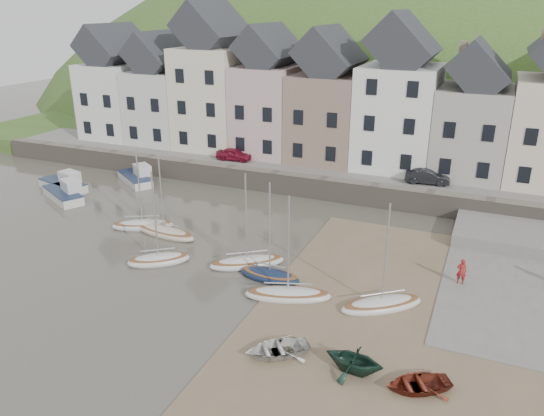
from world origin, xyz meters
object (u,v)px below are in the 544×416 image
at_px(rowboat_red, 418,383).
at_px(car_left, 234,154).
at_px(rowboat_white, 277,349).
at_px(person_red, 461,271).
at_px(sailboat_0, 143,225).
at_px(car_right, 427,177).
at_px(rowboat_green, 354,359).

distance_m(rowboat_red, car_left, 31.68).
relative_size(rowboat_white, car_left, 0.90).
height_order(rowboat_white, person_red, person_red).
xyz_separation_m(sailboat_0, person_red, (22.21, 0.32, 0.64)).
bearing_deg(car_right, person_red, -170.67).
xyz_separation_m(sailboat_0, car_right, (18.31, 13.88, 1.93)).
bearing_deg(sailboat_0, rowboat_green, -28.03).
bearing_deg(rowboat_white, sailboat_0, -162.63).
height_order(rowboat_green, person_red, person_red).
distance_m(rowboat_green, car_right, 23.80).
bearing_deg(person_red, sailboat_0, -8.75).
height_order(sailboat_0, car_right, sailboat_0).
bearing_deg(rowboat_green, car_left, -138.52).
bearing_deg(rowboat_red, rowboat_white, -119.72).
relative_size(sailboat_0, rowboat_white, 2.07).
relative_size(sailboat_0, car_left, 1.86).
relative_size(rowboat_white, person_red, 1.95).
bearing_deg(person_red, car_right, -83.51).
distance_m(rowboat_red, car_right, 24.06).
relative_size(rowboat_green, person_red, 1.68).
distance_m(sailboat_0, rowboat_red, 23.52).
relative_size(person_red, car_left, 0.46).
height_order(rowboat_white, rowboat_green, rowboat_green).
xyz_separation_m(rowboat_red, car_left, (-20.84, 23.79, 1.83)).
height_order(sailboat_0, rowboat_red, sailboat_0).
height_order(sailboat_0, car_left, sailboat_0).
height_order(sailboat_0, rowboat_green, sailboat_0).
height_order(rowboat_green, car_right, car_right).
xyz_separation_m(rowboat_white, rowboat_green, (3.65, 0.18, 0.38)).
relative_size(person_red, car_right, 0.44).
relative_size(sailboat_0, rowboat_green, 2.41).
distance_m(car_left, car_right, 17.82).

